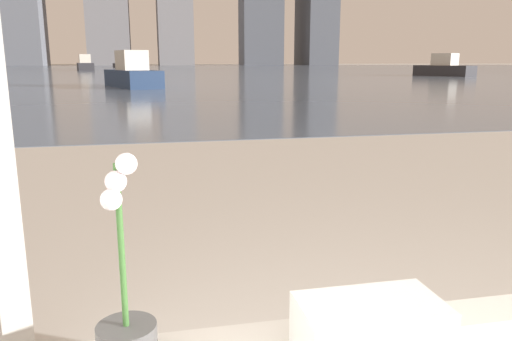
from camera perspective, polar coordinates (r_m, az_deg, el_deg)
name	(u,v)px	position (r m, az deg, el deg)	size (l,w,h in m)	color
potted_orchid	(126,323)	(1.04, -14.63, -16.53)	(0.12, 0.12, 0.43)	#4C4C4C
towel_stack	(370,330)	(1.08, 12.88, -17.32)	(0.29, 0.17, 0.12)	white
harbor_water	(151,70)	(61.99, -11.96, 11.19)	(180.00, 110.00, 0.01)	slate
harbor_boat_0	(444,68)	(39.40, 20.70, 10.90)	(3.13, 4.50, 1.61)	#2D2D33
harbor_boat_1	(132,74)	(22.04, -13.95, 10.62)	(2.56, 4.28, 1.52)	navy
harbor_boat_2	(85,65)	(59.94, -18.94, 11.36)	(2.36, 4.91, 1.77)	#2D2D33
harbor_boat_3	(119,64)	(83.56, -15.40, 11.63)	(2.10, 3.91, 1.40)	#2D2D33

